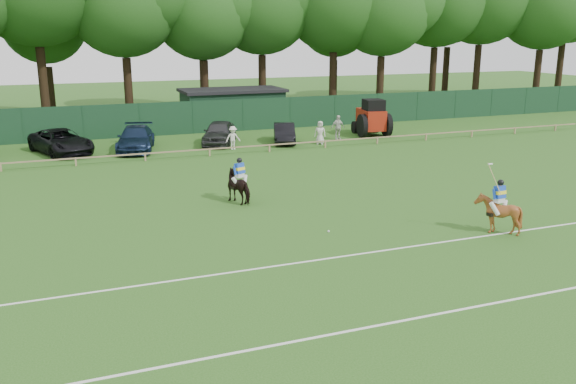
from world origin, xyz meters
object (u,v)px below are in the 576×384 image
horse_chestnut (498,214)px  sedan_navy (136,139)px  estate_black (284,133)px  utility_shed (232,107)px  spectator_left (233,138)px  tractor (372,118)px  suv_black (61,142)px  spectator_mid (338,127)px  spectator_right (320,133)px  polo_ball (329,231)px  horse_dark (240,186)px  hatch_grey (219,133)px

horse_chestnut → sedan_navy: (-10.78, 22.47, -0.00)m
estate_black → utility_shed: utility_shed is taller
spectator_left → tractor: size_ratio=0.44×
suv_black → utility_shed: (13.66, 7.72, 0.76)m
suv_black → spectator_mid: bearing=-25.8°
spectator_right → polo_ball: 19.33m
polo_ball → suv_black: bearing=114.2°
polo_ball → spectator_right: bearing=66.9°
sedan_navy → polo_ball: sedan_navy is taller
horse_dark → estate_black: bearing=-141.6°
sedan_navy → tractor: tractor is taller
spectator_mid → hatch_grey: bearing=167.6°
horse_dark → horse_chestnut: horse_chestnut is taller
spectator_left → utility_shed: 10.81m
sedan_navy → spectator_mid: size_ratio=3.04×
horse_chestnut → horse_dark: bearing=-50.6°
spectator_mid → utility_shed: size_ratio=0.21×
hatch_grey → estate_black: hatch_grey is taller
horse_dark → polo_ball: horse_dark is taller
hatch_grey → tractor: size_ratio=1.35×
horse_dark → horse_chestnut: 11.26m
estate_black → polo_ball: (-5.44, -19.17, -0.63)m
polo_ball → utility_shed: utility_shed is taller
sedan_navy → utility_shed: utility_shed is taller
horse_chestnut → spectator_left: (-4.72, 20.48, -0.01)m
sedan_navy → hatch_grey: 5.73m
spectator_mid → spectator_right: spectator_mid is taller
horse_chestnut → utility_shed: (-1.74, 30.84, 0.75)m
horse_chestnut → spectator_right: (1.49, 20.20, 0.02)m
estate_black → spectator_right: bearing=-14.6°
spectator_right → polo_ball: bearing=-81.2°
horse_chestnut → tractor: (6.61, 22.16, 0.51)m
spectator_mid → suv_black: bearing=171.3°
horse_chestnut → estate_black: size_ratio=0.38×
polo_ball → utility_shed: size_ratio=0.01×
hatch_grey → tractor: tractor is taller
utility_shed → spectator_left: bearing=-106.1°
tractor → sedan_navy: bearing=-172.6°
spectator_left → spectator_mid: size_ratio=0.87×
horse_chestnut → tractor: bearing=-112.8°
sedan_navy → spectator_left: size_ratio=3.47×
suv_black → sedan_navy: 4.66m
horse_chestnut → suv_black: (-15.40, 23.12, -0.01)m
polo_ball → tractor: bearing=57.2°
spectator_right → polo_ball: size_ratio=17.95×
spectator_mid → utility_shed: bearing=115.2°
utility_shed → hatch_grey: bearing=-112.2°
suv_black → estate_black: (14.76, -1.53, -0.10)m
spectator_right → spectator_mid: bearing=63.7°
sedan_navy → polo_ball: (4.70, -20.04, -0.74)m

